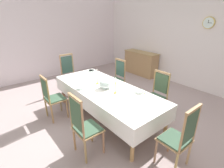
{
  "coord_description": "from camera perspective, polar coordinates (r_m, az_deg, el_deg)",
  "views": [
    {
      "loc": [
        2.75,
        -2.3,
        2.29
      ],
      "look_at": [
        0.12,
        -0.16,
        0.87
      ],
      "focal_mm": 27.02,
      "sensor_mm": 36.0,
      "label": 1
    }
  ],
  "objects": [
    {
      "name": "mounted_clock",
      "position": [
        5.72,
        29.91,
        17.51
      ],
      "size": [
        0.33,
        0.06,
        0.33
      ],
      "color": "#D1B251"
    },
    {
      "name": "chair_north_a",
      "position": [
        4.93,
        1.66,
        2.23
      ],
      "size": [
        0.44,
        0.42,
        1.09
      ],
      "rotation": [
        0.0,
        0.0,
        3.14
      ],
      "color": "#A47F5A",
      "rests_on": "ground"
    },
    {
      "name": "candlestick_west",
      "position": [
        3.96,
        -5.04,
        2.03
      ],
      "size": [
        0.07,
        0.07,
        0.36
      ],
      "color": "gold",
      "rests_on": "tablecloth"
    },
    {
      "name": "sideboard",
      "position": [
        6.92,
        9.65,
        6.98
      ],
      "size": [
        1.44,
        0.48,
        0.9
      ],
      "rotation": [
        0.0,
        0.0,
        3.14
      ],
      "color": "#A17C51",
      "rests_on": "ground"
    },
    {
      "name": "chair_head_east",
      "position": [
        2.83,
        21.84,
        -16.28
      ],
      "size": [
        0.42,
        0.44,
        1.14
      ],
      "rotation": [
        0.0,
        0.0,
        1.57
      ],
      "color": "#9B7354",
      "rests_on": "ground"
    },
    {
      "name": "chair_south_a",
      "position": [
        4.05,
        -19.59,
        -4.08
      ],
      "size": [
        0.44,
        0.42,
        1.06
      ],
      "color": "#9A855B",
      "rests_on": "ground"
    },
    {
      "name": "bowl_near_left",
      "position": [
        3.6,
        9.24,
        -2.45
      ],
      "size": [
        0.19,
        0.19,
        0.05
      ],
      "color": "white",
      "rests_on": "tablecloth"
    },
    {
      "name": "candlestick_east",
      "position": [
        3.48,
        1.12,
        -1.04
      ],
      "size": [
        0.07,
        0.07,
        0.35
      ],
      "color": "gold",
      "rests_on": "tablecloth"
    },
    {
      "name": "chair_north_b",
      "position": [
        4.05,
        14.92,
        -3.29
      ],
      "size": [
        0.44,
        0.42,
        1.09
      ],
      "rotation": [
        0.0,
        0.0,
        3.14
      ],
      "color": "#AB8453",
      "rests_on": "ground"
    },
    {
      "name": "back_wall",
      "position": [
        6.06,
        24.36,
        14.77
      ],
      "size": [
        7.27,
        0.08,
        3.31
      ],
      "primitive_type": "cube",
      "color": "silver",
      "rests_on": "ground"
    },
    {
      "name": "soup_tureen",
      "position": [
        3.73,
        -2.24,
        0.19
      ],
      "size": [
        0.29,
        0.29,
        0.23
      ],
      "color": "white",
      "rests_on": "tablecloth"
    },
    {
      "name": "tablecloth",
      "position": [
        3.8,
        -2.11,
        -2.52
      ],
      "size": [
        2.85,
        1.14,
        0.34
      ],
      "color": "white",
      "rests_on": "dining_table"
    },
    {
      "name": "chair_head_west",
      "position": [
        5.3,
        -14.16,
        3.36
      ],
      "size": [
        0.42,
        0.44,
        1.18
      ],
      "rotation": [
        0.0,
        0.0,
        -1.57
      ],
      "color": "#9F7B49",
      "rests_on": "ground"
    },
    {
      "name": "spoon_primary",
      "position": [
        3.56,
        10.88,
        -3.26
      ],
      "size": [
        0.06,
        0.17,
        0.01
      ],
      "rotation": [
        0.0,
        0.0,
        0.28
      ],
      "color": "gold",
      "rests_on": "tablecloth"
    },
    {
      "name": "spoon_secondary",
      "position": [
        3.9,
        -11.04,
        -0.89
      ],
      "size": [
        0.03,
        0.18,
        0.01
      ],
      "rotation": [
        0.0,
        0.0,
        0.07
      ],
      "color": "gold",
      "rests_on": "tablecloth"
    },
    {
      "name": "ground",
      "position": [
        4.27,
        0.65,
        -10.06
      ],
      "size": [
        7.27,
        6.03,
        0.04
      ],
      "primitive_type": "cube",
      "color": "#9F8D8C"
    },
    {
      "name": "bowl_near_right",
      "position": [
        3.78,
        -10.51,
        -1.32
      ],
      "size": [
        0.18,
        0.18,
        0.04
      ],
      "color": "white",
      "rests_on": "tablecloth"
    },
    {
      "name": "bowl_far_left",
      "position": [
        4.89,
        -7.03,
        4.47
      ],
      "size": [
        0.19,
        0.19,
        0.04
      ],
      "color": "white",
      "rests_on": "tablecloth"
    },
    {
      "name": "left_wall",
      "position": [
        6.86,
        -20.2,
        16.07
      ],
      "size": [
        0.08,
        6.03,
        3.31
      ],
      "primitive_type": "cube",
      "color": "silver",
      "rests_on": "ground"
    },
    {
      "name": "dining_table",
      "position": [
        3.8,
        -2.11,
        -2.41
      ],
      "size": [
        2.83,
        1.12,
        0.75
      ],
      "color": "#A77452",
      "rests_on": "ground"
    },
    {
      "name": "chair_south_b",
      "position": [
        2.89,
        -9.42,
        -13.7
      ],
      "size": [
        0.44,
        0.42,
        1.16
      ],
      "color": "#AA7F48",
      "rests_on": "ground"
    }
  ]
}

